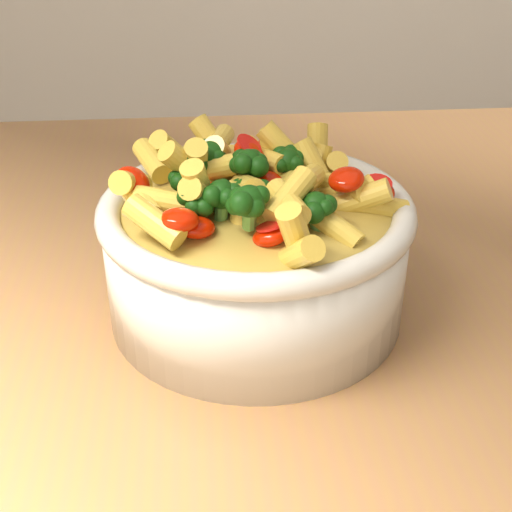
{
  "coord_description": "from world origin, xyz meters",
  "views": [
    {
      "loc": [
        -0.06,
        -0.53,
        1.22
      ],
      "look_at": [
        -0.02,
        -0.07,
        0.95
      ],
      "focal_mm": 50.0,
      "sensor_mm": 36.0,
      "label": 1
    }
  ],
  "objects": [
    {
      "name": "pasta_salad",
      "position": [
        -0.02,
        -0.07,
        1.01
      ],
      "size": [
        0.18,
        0.18,
        0.04
      ],
      "color": "#F6CC4D",
      "rests_on": "serving_bowl"
    },
    {
      "name": "serving_bowl",
      "position": [
        -0.02,
        -0.07,
        0.95
      ],
      "size": [
        0.23,
        0.23,
        0.1
      ],
      "color": "silver",
      "rests_on": "table"
    },
    {
      "name": "table",
      "position": [
        0.0,
        0.0,
        0.8
      ],
      "size": [
        1.2,
        0.8,
        0.9
      ],
      "color": "#A16D45",
      "rests_on": "ground"
    }
  ]
}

